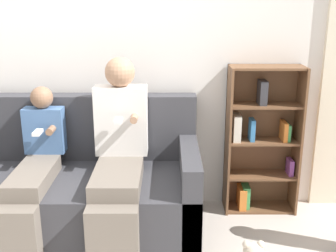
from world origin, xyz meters
The scene contains 5 objects.
back_wall centered at (0.00, 1.03, 1.27)m, with size 10.00×0.06×2.55m.
couch centered at (-0.09, 0.56, 0.31)m, with size 2.00×0.90×0.98m.
adult_seated centered at (0.34, 0.46, 0.67)m, with size 0.39×0.86×1.29m.
child_seated centered at (-0.25, 0.39, 0.54)m, with size 0.29×0.86×1.07m.
bookshelf centered at (1.43, 0.90, 0.58)m, with size 0.58×0.25×1.20m.
Camera 1 is at (0.68, -2.32, 1.69)m, focal length 45.00 mm.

